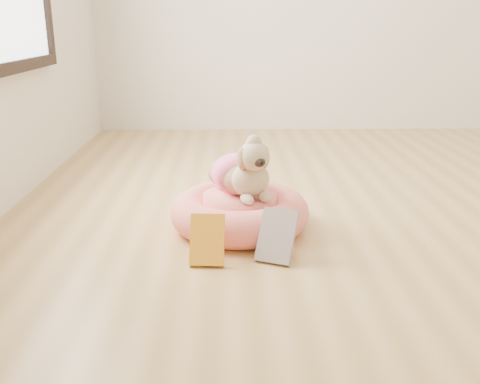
{
  "coord_description": "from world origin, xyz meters",
  "views": [
    {
      "loc": [
        -0.92,
        -2.27,
        0.89
      ],
      "look_at": [
        -0.87,
        -0.09,
        0.19
      ],
      "focal_mm": 40.0,
      "sensor_mm": 36.0,
      "label": 1
    }
  ],
  "objects_px": {
    "pet_bed": "(240,212)",
    "dog": "(243,162)",
    "book_yellow": "(207,240)",
    "book_white": "(277,236)"
  },
  "relations": [
    {
      "from": "pet_bed",
      "to": "book_white",
      "type": "bearing_deg",
      "value": -67.36
    },
    {
      "from": "pet_bed",
      "to": "book_white",
      "type": "xyz_separation_m",
      "value": [
        0.14,
        -0.33,
        0.02
      ]
    },
    {
      "from": "pet_bed",
      "to": "book_yellow",
      "type": "distance_m",
      "value": 0.38
    },
    {
      "from": "book_yellow",
      "to": "dog",
      "type": "bearing_deg",
      "value": 71.55
    },
    {
      "from": "dog",
      "to": "book_yellow",
      "type": "relative_size",
      "value": 2.0
    },
    {
      "from": "dog",
      "to": "book_white",
      "type": "bearing_deg",
      "value": -92.32
    },
    {
      "from": "pet_bed",
      "to": "dog",
      "type": "relative_size",
      "value": 1.55
    },
    {
      "from": "book_yellow",
      "to": "book_white",
      "type": "relative_size",
      "value": 0.93
    },
    {
      "from": "dog",
      "to": "book_yellow",
      "type": "distance_m",
      "value": 0.44
    },
    {
      "from": "pet_bed",
      "to": "dog",
      "type": "bearing_deg",
      "value": 33.61
    }
  ]
}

